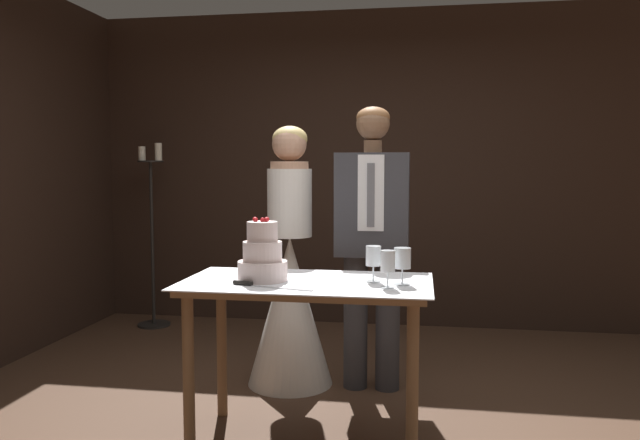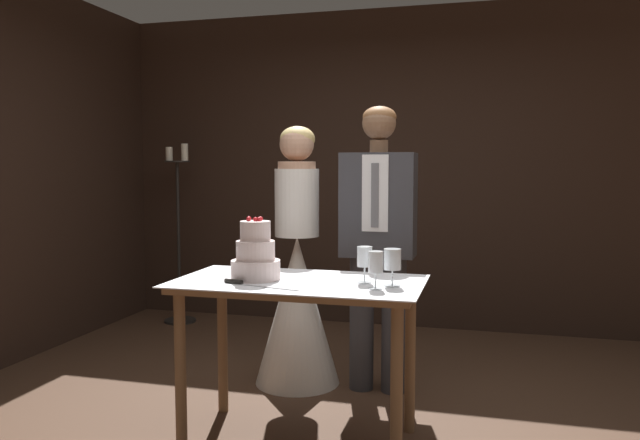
# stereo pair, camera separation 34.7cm
# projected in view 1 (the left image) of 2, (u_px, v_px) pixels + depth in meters

# --- Properties ---
(ground_plane) EXTENTS (40.00, 40.00, 0.00)m
(ground_plane) POSITION_uv_depth(u_px,v_px,m) (330.00, 436.00, 3.21)
(ground_plane) COLOR #4C3323
(wall_back) EXTENTS (5.05, 0.12, 2.73)m
(wall_back) POSITION_uv_depth(u_px,v_px,m) (370.00, 169.00, 5.47)
(wall_back) COLOR black
(wall_back) RESTS_ON ground_plane
(cake_table) EXTENTS (1.24, 0.68, 0.82)m
(cake_table) POSITION_uv_depth(u_px,v_px,m) (307.00, 305.00, 3.10)
(cake_table) COLOR brown
(cake_table) RESTS_ON ground_plane
(tiered_cake) EXTENTS (0.25, 0.25, 0.32)m
(tiered_cake) POSITION_uv_depth(u_px,v_px,m) (262.00, 257.00, 3.10)
(tiered_cake) COLOR beige
(tiered_cake) RESTS_ON cake_table
(cake_knife) EXTENTS (0.41, 0.12, 0.02)m
(cake_knife) POSITION_uv_depth(u_px,v_px,m) (257.00, 285.00, 2.95)
(cake_knife) COLOR silver
(cake_knife) RESTS_ON cake_table
(wine_glass_near) EXTENTS (0.08, 0.08, 0.18)m
(wine_glass_near) POSITION_uv_depth(u_px,v_px,m) (373.00, 258.00, 3.05)
(wine_glass_near) COLOR silver
(wine_glass_near) RESTS_ON cake_table
(wine_glass_middle) EXTENTS (0.07, 0.07, 0.18)m
(wine_glass_middle) POSITION_uv_depth(u_px,v_px,m) (388.00, 263.00, 2.90)
(wine_glass_middle) COLOR silver
(wine_glass_middle) RESTS_ON cake_table
(wine_glass_far) EXTENTS (0.08, 0.08, 0.18)m
(wine_glass_far) POSITION_uv_depth(u_px,v_px,m) (402.00, 259.00, 2.98)
(wine_glass_far) COLOR silver
(wine_glass_far) RESTS_ON cake_table
(bride) EXTENTS (0.54, 0.54, 1.64)m
(bride) POSITION_uv_depth(u_px,v_px,m) (290.00, 290.00, 3.95)
(bride) COLOR white
(bride) RESTS_ON ground_plane
(groom) EXTENTS (0.45, 0.25, 1.75)m
(groom) POSITION_uv_depth(u_px,v_px,m) (372.00, 232.00, 3.84)
(groom) COLOR #38383D
(groom) RESTS_ON ground_plane
(candle_stand) EXTENTS (0.28, 0.28, 1.59)m
(candle_stand) POSITION_uv_depth(u_px,v_px,m) (152.00, 242.00, 5.40)
(candle_stand) COLOR black
(candle_stand) RESTS_ON ground_plane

